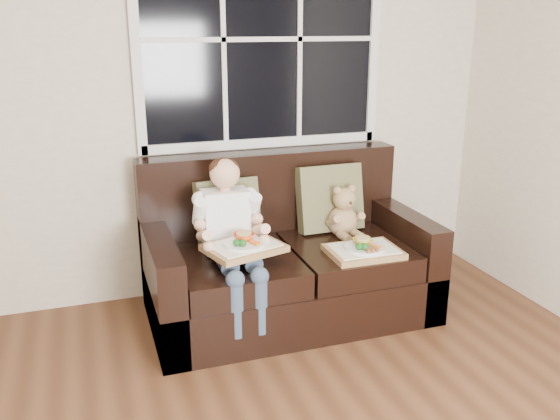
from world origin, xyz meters
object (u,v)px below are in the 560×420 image
object	(u,v)px
child	(230,225)
teddy_bear	(344,215)
tray_left	(244,246)
tray_right	(364,250)
loveseat	(286,264)

from	to	relation	value
child	teddy_bear	xyz separation A→B (m)	(0.78, 0.14, -0.06)
teddy_bear	child	bearing A→B (deg)	-173.39
tray_left	tray_right	size ratio (longest dim) A/B	1.13
teddy_bear	tray_left	distance (m)	0.80
teddy_bear	tray_left	world-z (taller)	teddy_bear
loveseat	tray_left	world-z (taller)	loveseat
teddy_bear	tray_right	world-z (taller)	teddy_bear
loveseat	tray_right	bearing A→B (deg)	-41.59
tray_left	tray_right	world-z (taller)	tray_left
loveseat	tray_right	world-z (taller)	loveseat
loveseat	teddy_bear	size ratio (longest dim) A/B	5.00
teddy_bear	loveseat	bearing A→B (deg)	179.35
child	teddy_bear	size ratio (longest dim) A/B	2.57
loveseat	tray_left	xyz separation A→B (m)	(-0.34, -0.28, 0.26)
tray_right	tray_left	bearing A→B (deg)	177.17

